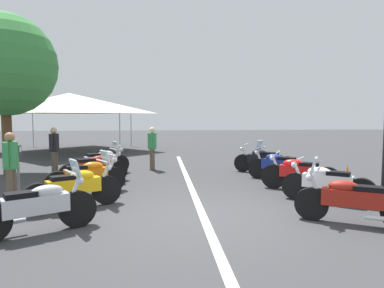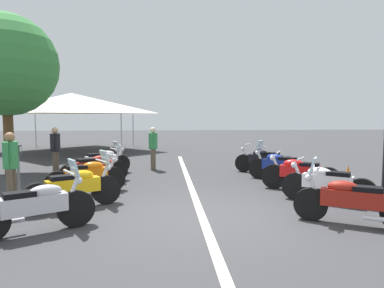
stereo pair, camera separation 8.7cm
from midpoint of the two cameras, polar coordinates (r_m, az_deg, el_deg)
ground_plane at (r=6.91m, az=2.03°, el=-11.89°), size 80.00×80.00×0.00m
lane_centre_stripe at (r=9.63m, az=0.09°, el=-7.09°), size 14.26×0.16×0.01m
motorcycle_left_row_0 at (r=6.36m, az=-23.92°, el=-9.36°), size 1.15×1.80×1.22m
motorcycle_left_row_1 at (r=7.74m, az=-18.49°, el=-6.75°), size 1.19×1.87×1.21m
motorcycle_left_row_2 at (r=9.14m, az=-16.71°, el=-5.05°), size 1.01×1.90×1.00m
motorcycle_left_row_3 at (r=10.52m, az=-15.39°, el=-3.71°), size 1.07×1.86×1.20m
motorcycle_left_row_4 at (r=11.92m, az=-14.41°, el=-2.78°), size 1.14×1.80×0.99m
motorcycle_right_row_0 at (r=6.92m, az=25.13°, el=-8.37°), size 1.16×1.86×1.20m
motorcycle_right_row_1 at (r=8.38m, az=21.59°, el=-6.06°), size 1.30×1.74×1.00m
motorcycle_right_row_2 at (r=9.55m, az=17.61°, el=-4.61°), size 1.08×1.87×1.01m
motorcycle_right_row_3 at (r=10.77m, az=14.41°, el=-3.48°), size 1.45×1.63×1.21m
motorcycle_right_row_4 at (r=12.09m, az=12.13°, el=-2.62°), size 1.18×1.93×0.99m
parking_meter at (r=8.97m, az=-26.52°, el=-2.67°), size 0.18×0.13×1.29m
traffic_cone_1 at (r=10.56m, az=24.54°, el=-4.88°), size 0.36×0.36×0.61m
bystander_0 at (r=12.33m, az=-21.44°, el=-0.50°), size 0.53×0.32×1.59m
bystander_1 at (r=8.68m, az=-27.49°, el=-2.67°), size 0.53×0.32×1.61m
bystander_2 at (r=12.57m, az=-6.25°, el=-0.19°), size 0.52×0.32×1.56m
roadside_tree_0 at (r=13.26m, az=-28.24°, el=11.37°), size 3.39×3.39×5.35m
event_tent at (r=20.09m, az=-19.18°, el=6.38°), size 6.78×6.78×3.20m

